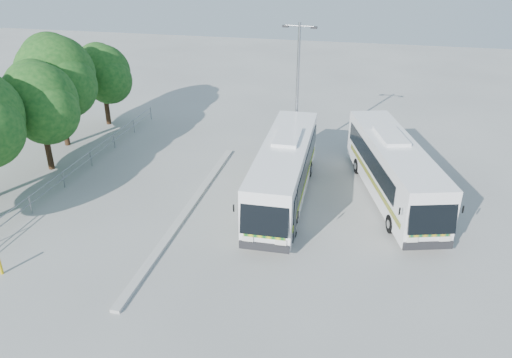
% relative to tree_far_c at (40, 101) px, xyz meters
% --- Properties ---
extents(ground, '(100.00, 100.00, 0.00)m').
position_rel_tree_far_c_xyz_m(ground, '(12.12, -5.10, -4.26)').
color(ground, '#ACACA6').
rests_on(ground, ground).
extents(kerb_divider, '(0.40, 16.00, 0.15)m').
position_rel_tree_far_c_xyz_m(kerb_divider, '(9.82, -3.10, -4.18)').
color(kerb_divider, '#B2B2AD').
rests_on(kerb_divider, ground).
extents(railing, '(0.06, 22.00, 1.00)m').
position_rel_tree_far_c_xyz_m(railing, '(2.12, -1.10, -3.52)').
color(railing, gray).
rests_on(railing, ground).
extents(tree_far_c, '(4.97, 4.69, 6.49)m').
position_rel_tree_far_c_xyz_m(tree_far_c, '(0.00, 0.00, 0.00)').
color(tree_far_c, '#382314').
rests_on(tree_far_c, ground).
extents(tree_far_d, '(5.62, 5.30, 7.33)m').
position_rel_tree_far_c_xyz_m(tree_far_d, '(-1.19, 3.70, 0.56)').
color(tree_far_d, '#382314').
rests_on(tree_far_d, ground).
extents(tree_far_e, '(4.54, 4.28, 5.92)m').
position_rel_tree_far_c_xyz_m(tree_far_e, '(-0.51, 8.20, -0.37)').
color(tree_far_e, '#382314').
rests_on(tree_far_e, ground).
extents(coach_main, '(2.57, 11.31, 3.12)m').
position_rel_tree_far_c_xyz_m(coach_main, '(14.40, -0.67, -2.55)').
color(coach_main, white).
rests_on(coach_main, ground).
extents(coach_adjacent, '(5.25, 11.36, 3.10)m').
position_rel_tree_far_c_xyz_m(coach_adjacent, '(20.01, 0.80, -2.56)').
color(coach_adjacent, white).
rests_on(coach_adjacent, ground).
extents(lamppost, '(2.05, 0.34, 8.36)m').
position_rel_tree_far_c_xyz_m(lamppost, '(14.12, 5.16, 0.36)').
color(lamppost, gray).
rests_on(lamppost, ground).
extents(bollard, '(0.15, 0.15, 0.92)m').
position_rel_tree_far_c_xyz_m(bollard, '(4.04, -9.89, -3.80)').
color(bollard, '#C5A30B').
rests_on(bollard, ground).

